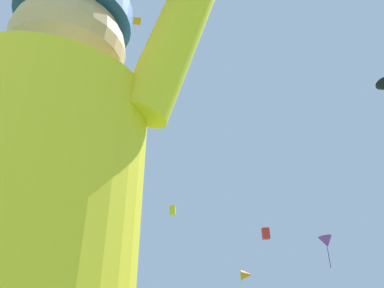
% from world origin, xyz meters
% --- Properties ---
extents(distant_kite_red_mid_right, '(0.76, 0.75, 1.09)m').
position_xyz_m(distant_kite_red_mid_right, '(4.92, 33.48, 7.65)').
color(distant_kite_red_mid_right, red).
extents(distant_kite_orange_low_right, '(0.73, 0.71, 0.32)m').
position_xyz_m(distant_kite_orange_low_right, '(-4.97, 16.94, 19.82)').
color(distant_kite_orange_low_right, orange).
extents(distant_kite_purple_mid_left, '(1.48, 1.44, 2.33)m').
position_xyz_m(distant_kite_purple_mid_left, '(8.30, 25.70, 5.46)').
color(distant_kite_purple_mid_left, purple).
extents(distant_kite_yellow_high_right, '(0.46, 0.45, 0.70)m').
position_xyz_m(distant_kite_yellow_high_right, '(-3.12, 24.74, 7.84)').
color(distant_kite_yellow_high_right, yellow).
extents(marker_flag, '(0.30, 0.24, 1.87)m').
position_xyz_m(marker_flag, '(1.16, 8.27, 1.63)').
color(marker_flag, silver).
rests_on(marker_flag, ground).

